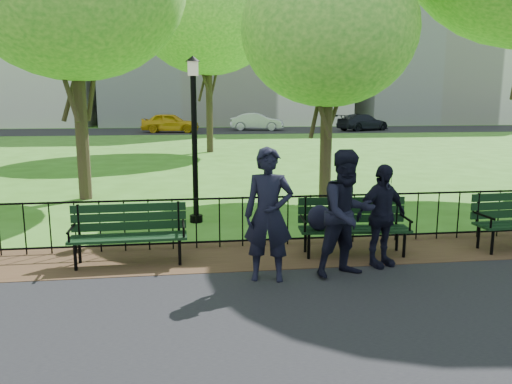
{
  "coord_description": "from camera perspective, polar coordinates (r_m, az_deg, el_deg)",
  "views": [
    {
      "loc": [
        -1.89,
        -6.37,
        2.55
      ],
      "look_at": [
        -0.83,
        1.5,
        1.07
      ],
      "focal_mm": 35.0,
      "sensor_mm": 36.0,
      "label": 1
    }
  ],
  "objects": [
    {
      "name": "ground",
      "position": [
        7.12,
        8.43,
        -10.57
      ],
      "size": [
        120.0,
        120.0,
        0.0
      ],
      "primitive_type": "plane",
      "color": "#386C1C"
    },
    {
      "name": "dirt_strip",
      "position": [
        8.48,
        5.62,
        -6.9
      ],
      "size": [
        60.0,
        1.6,
        0.01
      ],
      "primitive_type": "cube",
      "color": "#342415",
      "rests_on": "ground"
    },
    {
      "name": "far_street",
      "position": [
        41.49,
        -5.09,
        7.0
      ],
      "size": [
        70.0,
        9.0,
        0.01
      ],
      "primitive_type": "cube",
      "color": "black",
      "rests_on": "ground"
    },
    {
      "name": "iron_fence",
      "position": [
        8.82,
        4.93,
        -2.93
      ],
      "size": [
        24.06,
        0.06,
        1.0
      ],
      "color": "black",
      "rests_on": "ground"
    },
    {
      "name": "apartment_east",
      "position": [
        61.83,
        20.36,
        18.72
      ],
      "size": [
        20.0,
        15.0,
        24.0
      ],
      "primitive_type": "cube",
      "color": "silver",
      "rests_on": "ground"
    },
    {
      "name": "park_bench_main",
      "position": [
        8.29,
        9.66,
        -3.07
      ],
      "size": [
        1.84,
        0.7,
        1.02
      ],
      "rotation": [
        0.0,
        0.0,
        -0.08
      ],
      "color": "black",
      "rests_on": "ground"
    },
    {
      "name": "park_bench_left_a",
      "position": [
        8.05,
        -14.33,
        -3.96
      ],
      "size": [
        1.8,
        0.6,
        1.01
      ],
      "rotation": [
        0.0,
        0.0,
        0.03
      ],
      "color": "black",
      "rests_on": "ground"
    },
    {
      "name": "lamppost",
      "position": [
        10.33,
        -7.06,
        6.61
      ],
      "size": [
        0.31,
        0.31,
        3.4
      ],
      "color": "black",
      "rests_on": "ground"
    },
    {
      "name": "tree_near_e",
      "position": [
        12.88,
        8.32,
        17.71
      ],
      "size": [
        4.32,
        4.32,
        6.03
      ],
      "color": "#2D2116",
      "rests_on": "ground"
    },
    {
      "name": "tree_far_c",
      "position": [
        24.87,
        -5.53,
        19.69
      ],
      "size": [
        6.74,
        6.74,
        9.39
      ],
      "color": "#2D2116",
      "rests_on": "ground"
    },
    {
      "name": "person_left",
      "position": [
        6.99,
        1.45,
        -2.61
      ],
      "size": [
        0.77,
        0.59,
        1.9
      ],
      "primitive_type": "imported",
      "rotation": [
        0.0,
        0.0,
        -0.21
      ],
      "color": "black",
      "rests_on": "asphalt_path"
    },
    {
      "name": "person_mid",
      "position": [
        7.28,
        10.42,
        -2.45
      ],
      "size": [
        1.0,
        0.71,
        1.85
      ],
      "primitive_type": "imported",
      "rotation": [
        0.0,
        0.0,
        0.3
      ],
      "color": "black",
      "rests_on": "asphalt_path"
    },
    {
      "name": "person_right",
      "position": [
        7.85,
        14.11,
        -2.63
      ],
      "size": [
        1.0,
        0.68,
        1.58
      ],
      "primitive_type": "imported",
      "rotation": [
        0.0,
        0.0,
        0.36
      ],
      "color": "black",
      "rests_on": "asphalt_path"
    },
    {
      "name": "taxi",
      "position": [
        39.53,
        -9.75,
        7.81
      ],
      "size": [
        4.62,
        2.42,
        1.5
      ],
      "primitive_type": "imported",
      "rotation": [
        0.0,
        0.0,
        1.42
      ],
      "color": "gold",
      "rests_on": "far_street"
    },
    {
      "name": "sedan_silver",
      "position": [
        41.64,
        0.15,
        8.05
      ],
      "size": [
        4.59,
        2.55,
        1.43
      ],
      "primitive_type": "imported",
      "rotation": [
        0.0,
        0.0,
        1.32
      ],
      "color": "#B0B4B9",
      "rests_on": "far_street"
    },
    {
      "name": "sedan_dark",
      "position": [
        42.35,
        12.1,
        7.8
      ],
      "size": [
        5.03,
        3.59,
        1.35
      ],
      "primitive_type": "imported",
      "rotation": [
        0.0,
        0.0,
        1.98
      ],
      "color": "black",
      "rests_on": "far_street"
    }
  ]
}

